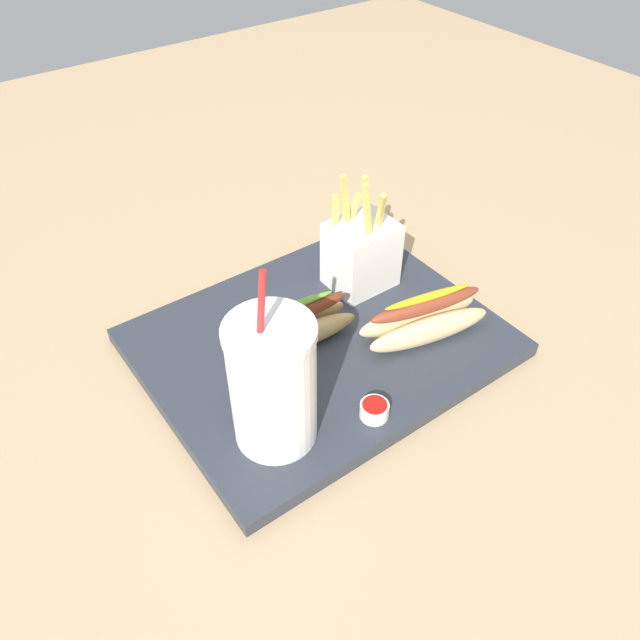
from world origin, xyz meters
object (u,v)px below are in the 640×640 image
object	(u,v)px
fries_basket	(361,253)
ketchup_cup_1	(374,409)
hot_dog_1	(292,327)
hot_dog_2	(424,319)
soda_cup	(273,384)

from	to	relation	value
fries_basket	ketchup_cup_1	world-z (taller)	fries_basket
hot_dog_1	ketchup_cup_1	xyz separation A→B (m)	(-0.01, 0.16, -0.01)
fries_basket	hot_dog_2	distance (m)	0.14
soda_cup	fries_basket	distance (m)	0.30
soda_cup	fries_basket	size ratio (longest dim) A/B	1.34
soda_cup	ketchup_cup_1	world-z (taller)	soda_cup
ketchup_cup_1	hot_dog_1	bearing A→B (deg)	-87.63
soda_cup	hot_dog_2	bearing A→B (deg)	-174.40
fries_basket	hot_dog_2	xyz separation A→B (m)	(0.00, 0.13, -0.03)
ketchup_cup_1	fries_basket	bearing A→B (deg)	-124.83
fries_basket	ketchup_cup_1	xyz separation A→B (m)	(0.14, 0.20, -0.04)
hot_dog_2	ketchup_cup_1	world-z (taller)	hot_dog_2
hot_dog_2	hot_dog_1	bearing A→B (deg)	-30.91
soda_cup	ketchup_cup_1	xyz separation A→B (m)	(-0.11, 0.05, -0.07)
soda_cup	hot_dog_2	xyz separation A→B (m)	(-0.25, -0.02, -0.06)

